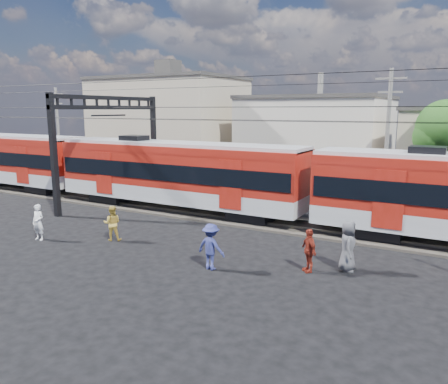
% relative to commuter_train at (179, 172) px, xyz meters
% --- Properties ---
extents(ground, '(120.00, 120.00, 0.00)m').
position_rel_commuter_train_xyz_m(ground, '(4.55, -8.00, -2.40)').
color(ground, black).
rests_on(ground, ground).
extents(track_bed, '(70.00, 3.40, 0.12)m').
position_rel_commuter_train_xyz_m(track_bed, '(4.55, 0.00, -2.34)').
color(track_bed, '#2D2823').
rests_on(track_bed, ground).
extents(rail_near, '(70.00, 0.12, 0.12)m').
position_rel_commuter_train_xyz_m(rail_near, '(4.55, -0.75, -2.22)').
color(rail_near, '#59544C').
rests_on(rail_near, track_bed).
extents(rail_far, '(70.00, 0.12, 0.12)m').
position_rel_commuter_train_xyz_m(rail_far, '(4.55, 0.75, -2.22)').
color(rail_far, '#59544C').
rests_on(rail_far, track_bed).
extents(commuter_train, '(50.30, 3.08, 4.17)m').
position_rel_commuter_train_xyz_m(commuter_train, '(0.00, 0.00, 0.00)').
color(commuter_train, black).
rests_on(commuter_train, ground).
extents(catenary, '(70.00, 9.30, 7.52)m').
position_rel_commuter_train_xyz_m(catenary, '(-4.10, -0.00, 2.73)').
color(catenary, black).
rests_on(catenary, ground).
extents(building_west, '(14.28, 10.20, 9.30)m').
position_rel_commuter_train_xyz_m(building_west, '(-12.45, 16.00, 2.25)').
color(building_west, tan).
rests_on(building_west, ground).
extents(building_midwest, '(12.24, 12.24, 7.30)m').
position_rel_commuter_train_xyz_m(building_midwest, '(2.55, 19.00, 1.25)').
color(building_midwest, beige).
rests_on(building_midwest, ground).
extents(utility_pole_mid, '(1.80, 0.24, 8.50)m').
position_rel_commuter_train_xyz_m(utility_pole_mid, '(10.55, 7.00, 2.13)').
color(utility_pole_mid, slate).
rests_on(utility_pole_mid, ground).
extents(utility_pole_west, '(1.80, 0.24, 8.00)m').
position_rel_commuter_train_xyz_m(utility_pole_west, '(-17.45, 6.00, 1.88)').
color(utility_pole_west, slate).
rests_on(utility_pole_west, ground).
extents(tree_near, '(3.82, 3.64, 6.72)m').
position_rel_commuter_train_xyz_m(tree_near, '(13.74, 10.09, 2.26)').
color(tree_near, '#382619').
rests_on(tree_near, ground).
extents(pedestrian_a, '(0.66, 0.47, 1.71)m').
position_rel_commuter_train_xyz_m(pedestrian_a, '(-2.40, -8.16, -1.55)').
color(pedestrian_a, white).
rests_on(pedestrian_a, ground).
extents(pedestrian_b, '(1.01, 0.96, 1.65)m').
position_rel_commuter_train_xyz_m(pedestrian_b, '(0.70, -6.51, -1.58)').
color(pedestrian_b, gold).
rests_on(pedestrian_b, ground).
extents(pedestrian_c, '(1.21, 0.76, 1.80)m').
position_rel_commuter_train_xyz_m(pedestrian_c, '(6.69, -7.48, -1.50)').
color(pedestrian_c, navy).
rests_on(pedestrian_c, ground).
extents(pedestrian_d, '(0.99, 0.98, 1.67)m').
position_rel_commuter_train_xyz_m(pedestrian_d, '(10.04, -5.89, -1.56)').
color(pedestrian_d, maroon).
rests_on(pedestrian_d, ground).
extents(pedestrian_e, '(0.84, 1.08, 1.95)m').
position_rel_commuter_train_xyz_m(pedestrian_e, '(11.30, -5.08, -1.43)').
color(pedestrian_e, '#47474B').
rests_on(pedestrian_e, ground).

